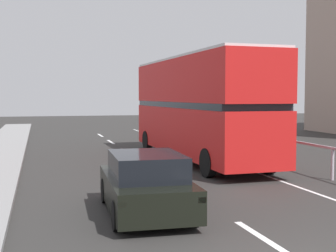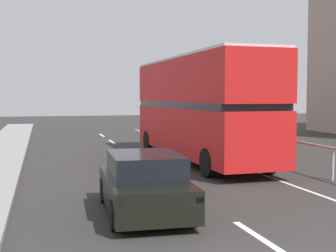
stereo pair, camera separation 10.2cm
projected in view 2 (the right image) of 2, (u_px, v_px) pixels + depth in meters
name	position (u px, v px, depth m)	size (l,w,h in m)	color
lane_paint_markings	(234.00, 179.00, 15.55)	(3.57, 46.00, 0.01)	silver
bridge_side_railing	(304.00, 148.00, 17.01)	(0.10, 42.00, 1.10)	#BCABB7
double_decker_bus_red	(199.00, 106.00, 20.02)	(2.88, 11.31, 4.43)	red
hatchback_car_near	(144.00, 185.00, 11.00)	(1.98, 4.10, 1.46)	black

